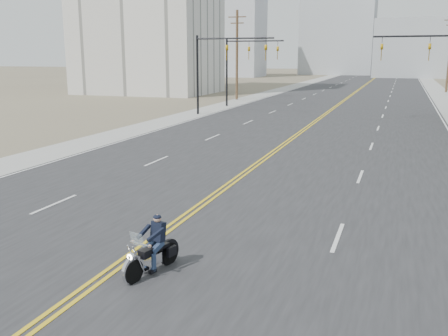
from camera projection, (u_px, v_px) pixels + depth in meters
ground_plane at (117, 268)px, 12.57m from camera, size 400.00×400.00×0.00m
road at (358, 91)px, 76.93m from camera, size 20.00×200.00×0.01m
sidewalk_left at (285, 89)px, 80.68m from camera, size 3.00×200.00×0.01m
sidewalk_right at (438, 92)px, 73.18m from camera, size 3.00×200.00×0.01m
traffic_mast_left at (219, 59)px, 43.84m from camera, size 7.10×0.26×7.00m
traffic_mast_right at (440, 60)px, 37.98m from camera, size 7.10×0.26×7.00m
traffic_mast_far at (242, 59)px, 51.31m from camera, size 6.10×0.26×7.00m
utility_pole_left at (237, 54)px, 59.58m from camera, size 2.20×0.30×10.50m
haze_bldg_a at (235, 33)px, 127.31m from camera, size 14.00×12.00×22.00m
haze_bldg_b at (412, 49)px, 123.36m from camera, size 18.00×14.00×14.00m
haze_bldg_d at (339, 28)px, 142.36m from camera, size 20.00×15.00×26.00m
haze_bldg_f at (202, 46)px, 146.65m from camera, size 12.00×12.00×16.00m
motorcyclist at (151, 246)px, 12.09m from camera, size 1.21×1.98×1.44m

